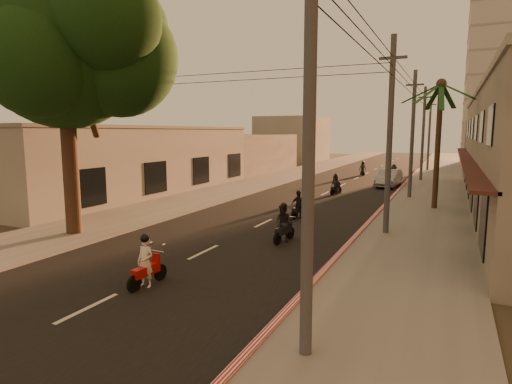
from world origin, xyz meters
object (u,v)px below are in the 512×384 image
scooter_mid_b (298,206)px  scooter_far_c (363,169)px  scooter_far_a (336,185)px  scooter_far_b (394,175)px  palm_tree (441,91)px  broadleaf_tree (72,47)px  scooter_red (146,264)px  parked_car (389,178)px  scooter_mid_a (284,224)px

scooter_mid_b → scooter_far_c: 24.98m
scooter_far_a → scooter_far_b: bearing=83.5°
scooter_far_b → palm_tree: bearing=-76.0°
broadleaf_tree → palm_tree: (14.61, 13.86, -1.33)m
scooter_red → scooter_mid_b: bearing=89.5°
scooter_far_a → scooter_red: bearing=-76.7°
palm_tree → scooter_mid_b: bearing=-138.6°
scooter_far_b → parked_car: (-0.16, -1.94, -0.08)m
parked_car → scooter_far_b: bearing=89.0°
scooter_red → scooter_far_c: bearing=94.0°
parked_car → scooter_far_c: scooter_far_c is taller
broadleaf_tree → parked_car: bearing=66.4°
broadleaf_tree → scooter_mid_b: bearing=45.1°
palm_tree → scooter_mid_b: size_ratio=5.12×
scooter_mid_a → scooter_far_a: bearing=102.5°
scooter_red → scooter_mid_a: 7.07m
scooter_far_c → scooter_red: bearing=-100.2°
scooter_far_b → scooter_mid_b: bearing=-102.7°
palm_tree → parked_car: bearing=111.5°
broadleaf_tree → scooter_mid_b: 13.55m
broadleaf_tree → scooter_mid_a: bearing=16.6°
broadleaf_tree → palm_tree: broadleaf_tree is taller
broadleaf_tree → scooter_far_b: size_ratio=6.40×
palm_tree → broadleaf_tree: bearing=-136.5°
palm_tree → scooter_mid_b: 11.09m
scooter_far_b → scooter_far_c: (-4.05, 6.76, -0.11)m
parked_car → scooter_far_a: bearing=-112.0°
scooter_red → scooter_far_c: 36.96m
parked_car → scooter_far_c: (-3.89, 8.70, -0.03)m
broadleaf_tree → scooter_red: (6.99, -4.12, -7.74)m
scooter_mid_b → scooter_far_c: scooter_far_c is taller
scooter_mid_a → scooter_far_b: size_ratio=0.95×
broadleaf_tree → scooter_far_a: (7.48, 17.68, -7.73)m
scooter_mid_b → parked_car: bearing=91.7°
scooter_mid_a → parked_car: scooter_mid_a is taller
scooter_mid_a → palm_tree: bearing=70.1°
scooter_mid_b → scooter_far_b: 18.42m
broadleaf_tree → scooter_far_c: (6.67, 32.83, -7.74)m
broadleaf_tree → scooter_far_b: broadleaf_tree is taller
broadleaf_tree → palm_tree: bearing=43.5°
scooter_red → scooter_far_b: size_ratio=0.91×
scooter_far_a → palm_tree: bearing=-13.6°
scooter_red → scooter_mid_a: scooter_mid_a is taller
scooter_far_a → parked_car: bearing=79.0°
palm_tree → scooter_mid_a: size_ratio=4.58×
broadleaf_tree → scooter_mid_a: size_ratio=6.75×
palm_tree → parked_car: palm_tree is taller
scooter_far_c → scooter_mid_a: bearing=-96.4°
scooter_far_a → scooter_far_b: size_ratio=0.86×
scooter_far_c → scooter_far_a: bearing=-97.7°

